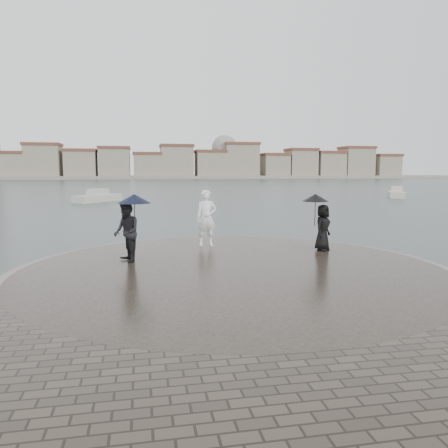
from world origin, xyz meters
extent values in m
plane|color=#2B3835|center=(0.00, 0.00, 0.00)|extent=(400.00, 400.00, 0.00)
cylinder|color=gray|center=(0.00, 3.50, 0.16)|extent=(12.50, 12.50, 0.32)
cylinder|color=#2D261E|center=(0.00, 3.50, 0.18)|extent=(11.90, 11.90, 0.36)
imported|color=white|center=(-0.19, 7.25, 1.38)|extent=(0.78, 0.54, 2.05)
imported|color=black|center=(-2.97, 4.86, 1.27)|extent=(0.95, 1.07, 1.82)
cylinder|color=black|center=(-2.72, 4.96, 1.71)|extent=(0.02, 0.02, 0.90)
cone|color=black|center=(-2.72, 4.96, 2.26)|extent=(1.02, 1.02, 0.28)
imported|color=black|center=(3.59, 5.55, 1.15)|extent=(0.91, 0.90, 1.58)
cylinder|color=black|center=(3.34, 5.65, 1.66)|extent=(0.02, 0.02, 0.90)
cone|color=black|center=(3.34, 5.65, 2.18)|extent=(0.93, 0.93, 0.26)
cube|color=gray|center=(0.00, 163.00, 0.60)|extent=(260.00, 20.00, 1.20)
cube|color=#9F947E|center=(-48.00, 160.00, 4.50)|extent=(10.00, 10.00, 9.00)
cube|color=brown|center=(-48.00, 160.00, 9.50)|extent=(10.60, 10.60, 1.00)
cube|color=#9F947E|center=(-37.00, 160.00, 6.00)|extent=(12.00, 10.00, 12.00)
cube|color=brown|center=(-37.00, 160.00, 12.50)|extent=(12.60, 10.60, 1.00)
cube|color=#9F947E|center=(-24.00, 160.00, 5.00)|extent=(11.00, 10.00, 10.00)
cube|color=brown|center=(-24.00, 160.00, 10.50)|extent=(11.60, 10.60, 1.00)
cube|color=#9F947E|center=(-12.00, 160.00, 5.50)|extent=(11.00, 10.00, 11.00)
cube|color=brown|center=(-12.00, 160.00, 11.50)|extent=(11.60, 10.60, 1.00)
cube|color=#9F947E|center=(0.00, 160.00, 4.50)|extent=(10.00, 10.00, 9.00)
cube|color=brown|center=(0.00, 160.00, 9.50)|extent=(10.60, 10.60, 1.00)
cube|color=#9F947E|center=(11.00, 160.00, 6.00)|extent=(12.00, 10.00, 12.00)
cube|color=brown|center=(11.00, 160.00, 12.50)|extent=(12.60, 10.60, 1.00)
cube|color=#9F947E|center=(24.00, 160.00, 5.00)|extent=(11.00, 10.00, 10.00)
cube|color=brown|center=(24.00, 160.00, 10.50)|extent=(11.60, 10.60, 1.00)
cube|color=#9F947E|center=(36.00, 160.00, 6.50)|extent=(13.00, 10.00, 13.00)
cube|color=brown|center=(36.00, 160.00, 13.50)|extent=(13.60, 10.60, 1.00)
cube|color=#9F947E|center=(50.00, 160.00, 4.50)|extent=(10.00, 10.00, 9.00)
cube|color=brown|center=(50.00, 160.00, 9.50)|extent=(10.60, 10.60, 1.00)
cube|color=#9F947E|center=(61.00, 160.00, 5.50)|extent=(11.00, 10.00, 11.00)
cube|color=brown|center=(61.00, 160.00, 11.50)|extent=(11.60, 10.60, 1.00)
cube|color=#9F947E|center=(73.00, 160.00, 5.00)|extent=(11.00, 10.00, 10.00)
cube|color=brown|center=(73.00, 160.00, 10.50)|extent=(11.60, 10.60, 1.00)
cube|color=#9F947E|center=(85.00, 160.00, 6.00)|extent=(12.00, 10.00, 12.00)
cube|color=brown|center=(85.00, 160.00, 12.50)|extent=(12.60, 10.60, 1.00)
cube|color=#9F947E|center=(98.00, 160.00, 4.50)|extent=(10.00, 10.00, 9.00)
cube|color=brown|center=(98.00, 160.00, 9.50)|extent=(10.60, 10.60, 1.00)
sphere|color=gray|center=(30.00, 162.00, 12.00)|extent=(10.00, 10.00, 10.00)
cube|color=beige|center=(-6.79, 36.90, 0.25)|extent=(4.62, 5.33, 0.90)
cube|color=beige|center=(-6.79, 36.90, 0.85)|extent=(2.17, 2.32, 0.90)
cube|color=beige|center=(26.80, 37.98, 0.25)|extent=(3.99, 5.61, 0.90)
cube|color=beige|center=(26.80, 37.98, 0.85)|extent=(2.00, 2.33, 0.90)
camera|label=1|loc=(-2.51, -8.41, 3.09)|focal=35.00mm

